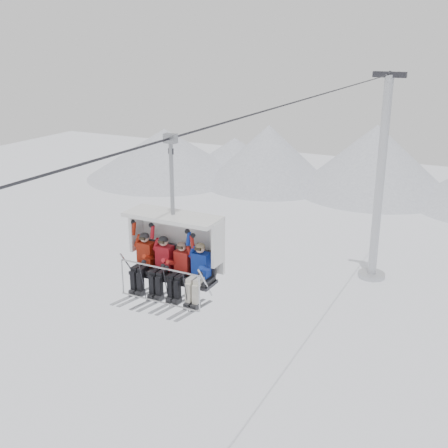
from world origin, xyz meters
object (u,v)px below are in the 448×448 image
at_px(skier_center_right, 180,268).
at_px(chairlift_carrier, 176,243).
at_px(skier_center_left, 162,263).
at_px(lift_tower_right, 379,195).
at_px(skier_far_right, 199,271).
at_px(skier_far_left, 144,259).

bearing_deg(skier_center_right, chairlift_carrier, 133.13).
distance_m(skier_center_left, skier_center_right, 0.52).
bearing_deg(skier_center_left, lift_tower_right, 89.47).
bearing_deg(lift_tower_right, chairlift_carrier, -90.00).
distance_m(lift_tower_right, skier_far_right, 25.30).
xyz_separation_m(chairlift_carrier, skier_center_right, (0.29, -0.31, -0.49)).
bearing_deg(skier_far_left, lift_tower_right, 88.18).
height_order(skier_center_left, skier_far_right, same).
xyz_separation_m(lift_tower_right, skier_far_left, (-0.79, -24.89, 4.43)).
xyz_separation_m(lift_tower_right, chairlift_carrier, (0.00, -24.59, 4.90)).
height_order(skier_far_left, skier_center_left, same).
xyz_separation_m(skier_far_left, skier_center_left, (0.56, 0.00, 0.00)).
relative_size(lift_tower_right, skier_center_right, 7.99).
bearing_deg(lift_tower_right, skier_center_left, -90.53).
bearing_deg(skier_center_left, skier_center_right, -0.85).
bearing_deg(chairlift_carrier, skier_far_left, -158.95).
bearing_deg(skier_far_left, chairlift_carrier, 21.05).
distance_m(skier_far_left, skier_center_right, 1.08).
xyz_separation_m(chairlift_carrier, skier_center_left, (-0.23, -0.30, -0.47)).
xyz_separation_m(chairlift_carrier, skier_far_right, (0.80, -0.30, -0.47)).
height_order(skier_center_right, skier_far_right, skier_far_right).
height_order(skier_far_left, skier_center_right, skier_far_left).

